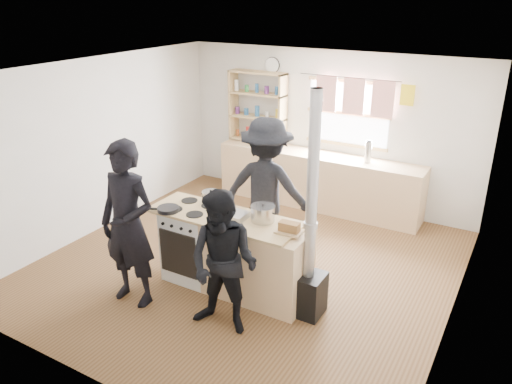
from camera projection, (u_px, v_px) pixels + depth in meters
ground at (248, 265)px, 6.55m from camera, size 5.00×5.00×0.01m
back_counter at (317, 180)px, 8.16m from camera, size 3.40×0.55×0.90m
shelving_unit at (257, 107)px, 8.41m from camera, size 1.00×0.28×1.20m
thermos at (368, 152)px, 7.55m from camera, size 0.10×0.10×0.33m
cooking_island at (235, 254)px, 5.86m from camera, size 1.97×0.64×0.93m
skillet_greens at (168, 209)px, 5.86m from camera, size 0.35×0.35×0.05m
roast_tray at (232, 214)px, 5.70m from camera, size 0.36×0.25×0.07m
stockpot_stove at (211, 197)px, 6.05m from camera, size 0.22×0.22×0.18m
stockpot_counter at (263, 213)px, 5.59m from camera, size 0.28×0.28×0.21m
bread_board at (289, 228)px, 5.33m from camera, size 0.29×0.21×0.12m
flue_heater at (309, 261)px, 5.33m from camera, size 0.35×0.35×2.50m
person_near_left at (128, 225)px, 5.47m from camera, size 0.72×0.49×1.91m
person_near_right at (224, 264)px, 5.04m from camera, size 0.81×0.65×1.56m
person_far at (267, 189)px, 6.50m from camera, size 1.32×0.90×1.88m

